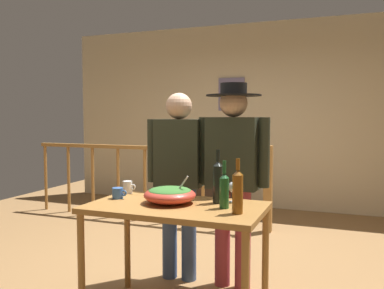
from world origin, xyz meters
name	(u,v)px	position (x,y,z in m)	size (l,w,h in m)	color
ground_plane	(187,265)	(0.00, 0.00, 0.00)	(8.18, 8.18, 0.00)	olive
back_wall	(253,116)	(0.00, 2.80, 1.44)	(6.29, 0.10, 2.87)	beige
framed_picture	(231,94)	(-0.33, 2.74, 1.78)	(0.42, 0.03, 0.52)	slate
stair_railing	(175,174)	(-0.74, 1.42, 0.66)	(3.50, 0.10, 1.08)	#9E6B33
tv_console	(209,193)	(-0.60, 2.45, 0.23)	(0.90, 0.40, 0.47)	#38281E
flat_screen_tv	(209,163)	(-0.60, 2.42, 0.70)	(0.50, 0.12, 0.40)	black
serving_table	(176,218)	(0.29, -0.95, 0.72)	(1.24, 0.71, 0.81)	#9E6B33
salad_bowl	(170,194)	(0.23, -0.92, 0.88)	(0.38, 0.38, 0.21)	#CC3D2D
wine_glass	(233,188)	(0.65, -0.73, 0.92)	(0.07, 0.07, 0.15)	silver
wine_bottle_dark	(218,181)	(0.55, -0.79, 0.97)	(0.07, 0.07, 0.39)	black
wine_bottle_amber	(238,191)	(0.76, -1.05, 0.96)	(0.07, 0.07, 0.36)	brown
wine_bottle_green	(224,190)	(0.64, -0.93, 0.94)	(0.07, 0.07, 0.33)	#1E5628
mug_blue	(118,193)	(-0.21, -0.91, 0.86)	(0.12, 0.08, 0.08)	#3866B2
mug_white	(128,187)	(-0.24, -0.70, 0.87)	(0.11, 0.08, 0.10)	white
person_standing_left	(179,170)	(0.05, -0.31, 0.97)	(0.59, 0.25, 1.64)	#3D5684
person_standing_right	(233,165)	(0.53, -0.31, 1.03)	(0.61, 0.45, 1.71)	#9E3842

